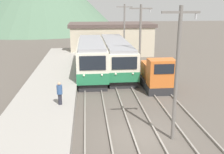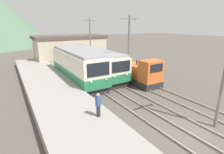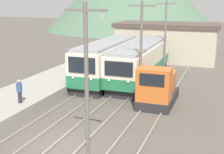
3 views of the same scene
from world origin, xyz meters
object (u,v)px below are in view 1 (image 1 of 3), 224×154
catenary_mast_near (177,71)px  catenary_mast_mid (140,44)px  commuter_train_center (116,57)px  shunting_locomotive (157,76)px  person_on_platform (60,92)px  commuter_train_left (91,60)px  catenary_mast_far (124,32)px

catenary_mast_near → catenary_mast_mid: size_ratio=1.00×
commuter_train_center → shunting_locomotive: 7.30m
commuter_train_center → person_on_platform: commuter_train_center is taller
shunting_locomotive → person_on_platform: bearing=-147.0°
commuter_train_center → catenary_mast_mid: size_ratio=1.84×
commuter_train_left → catenary_mast_mid: catenary_mast_mid is taller
catenary_mast_mid → person_on_platform: catenary_mast_mid is taller
commuter_train_left → catenary_mast_mid: bearing=-44.6°
catenary_mast_far → shunting_locomotive: bearing=-81.9°
commuter_train_left → catenary_mast_near: bearing=-73.0°
commuter_train_left → catenary_mast_mid: size_ratio=1.51×
catenary_mast_near → commuter_train_center: bearing=95.4°
shunting_locomotive → catenary_mast_far: catenary_mast_far is taller
catenary_mast_far → person_on_platform: 17.31m
catenary_mast_near → person_on_platform: 8.09m
shunting_locomotive → person_on_platform: size_ratio=3.03×
commuter_train_left → person_on_platform: bearing=-103.1°
catenary_mast_mid → catenary_mast_far: (0.00, 9.85, 0.00)m
commuter_train_center → catenary_mast_far: bearing=68.6°
commuter_train_center → catenary_mast_mid: 6.65m
commuter_train_center → catenary_mast_far: 4.78m
commuter_train_left → catenary_mast_near: (4.31, -14.09, 2.30)m
person_on_platform → commuter_train_left: bearing=76.9°
commuter_train_center → person_on_platform: bearing=-113.4°
catenary_mast_near → catenary_mast_far: same height
commuter_train_left → person_on_platform: size_ratio=7.07×
shunting_locomotive → catenary_mast_mid: 3.28m
catenary_mast_near → catenary_mast_far: 19.69m
catenary_mast_near → person_on_platform: catenary_mast_near is taller
shunting_locomotive → catenary_mast_near: catenary_mast_near is taller
catenary_mast_far → person_on_platform: size_ratio=4.67×
commuter_train_left → shunting_locomotive: (5.80, -4.89, -0.54)m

